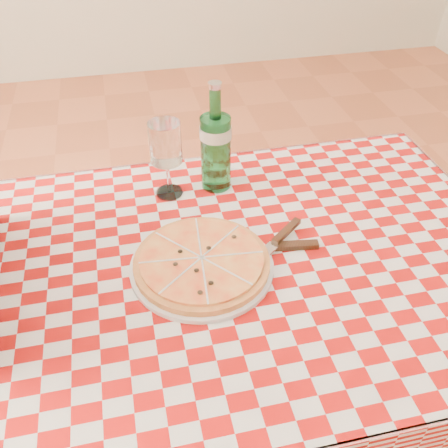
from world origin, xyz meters
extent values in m
plane|color=#AB5637|center=(0.00, 0.00, 0.00)|extent=(6.00, 6.00, 0.00)
cube|color=brown|center=(0.00, 0.00, 0.73)|extent=(1.20, 0.80, 0.04)
cylinder|color=brown|center=(-0.54, 0.34, 0.35)|extent=(0.06, 0.06, 0.71)
cylinder|color=brown|center=(0.54, 0.34, 0.35)|extent=(0.06, 0.06, 0.71)
cube|color=#980A09|center=(0.00, 0.00, 0.75)|extent=(1.30, 0.90, 0.01)
cylinder|color=brown|center=(-0.58, 0.24, 0.24)|extent=(0.04, 0.04, 0.48)
camera|label=1|loc=(-0.21, -0.79, 1.53)|focal=40.00mm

